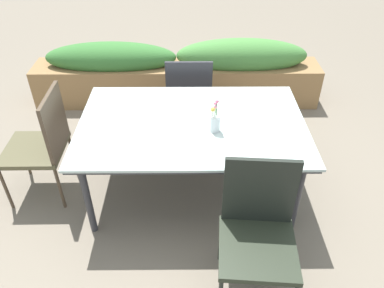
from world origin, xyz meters
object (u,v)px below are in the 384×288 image
(chair_end_left, at_px, (43,141))
(flower_vase, at_px, (215,121))
(chair_far_side, at_px, (189,91))
(dining_table, at_px, (192,128))
(chair_near_right, at_px, (258,227))
(planter_box, at_px, (178,73))

(chair_end_left, relative_size, flower_vase, 3.62)
(chair_far_side, height_order, chair_end_left, chair_end_left)
(dining_table, relative_size, chair_near_right, 1.86)
(chair_end_left, xyz_separation_m, flower_vase, (1.43, -0.12, 0.27))
(planter_box, bearing_deg, flower_vase, -79.00)
(chair_near_right, xyz_separation_m, flower_vase, (-0.24, 0.81, 0.29))
(chair_end_left, height_order, flower_vase, flower_vase)
(dining_table, bearing_deg, chair_end_left, 179.97)
(chair_end_left, xyz_separation_m, chair_near_right, (1.68, -0.93, -0.01))
(dining_table, relative_size, chair_end_left, 1.85)
(chair_far_side, bearing_deg, planter_box, 101.24)
(planter_box, bearing_deg, chair_near_right, -77.12)
(flower_vase, xyz_separation_m, planter_box, (-0.34, 1.73, -0.45))
(planter_box, bearing_deg, chair_end_left, -124.32)
(chair_near_right, bearing_deg, planter_box, -72.69)
(flower_vase, bearing_deg, dining_table, 145.79)
(flower_vase, bearing_deg, planter_box, 101.00)
(dining_table, height_order, chair_far_side, chair_far_side)
(flower_vase, relative_size, planter_box, 0.08)
(chair_far_side, xyz_separation_m, planter_box, (-0.13, 0.67, -0.12))
(dining_table, xyz_separation_m, flower_vase, (0.18, -0.12, 0.14))
(chair_far_side, distance_m, planter_box, 0.69)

